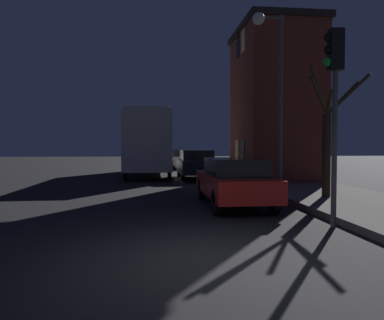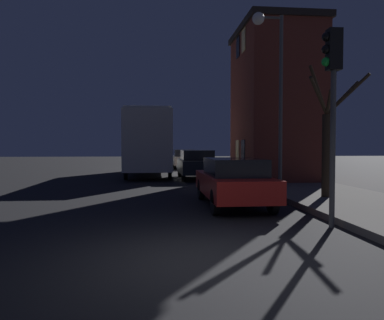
% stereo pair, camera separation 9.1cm
% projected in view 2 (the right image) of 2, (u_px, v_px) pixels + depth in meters
% --- Properties ---
extents(ground_plane, '(120.00, 120.00, 0.00)m').
position_uv_depth(ground_plane, '(207.00, 261.00, 5.90)').
color(ground_plane, black).
extents(brick_building, '(3.78, 5.31, 7.68)m').
position_uv_depth(brick_building, '(275.00, 103.00, 19.06)').
color(brick_building, brown).
rests_on(brick_building, sidewalk).
extents(streetlamp, '(1.20, 0.46, 6.68)m').
position_uv_depth(streetlamp, '(271.00, 65.00, 14.19)').
color(streetlamp, '#4C4C4C').
rests_on(streetlamp, sidewalk).
extents(traffic_light, '(0.43, 0.24, 4.37)m').
position_uv_depth(traffic_light, '(332.00, 86.00, 8.21)').
color(traffic_light, '#4C4C4C').
rests_on(traffic_light, ground).
extents(bare_tree, '(2.07, 1.18, 4.14)m').
position_uv_depth(bare_tree, '(328.00, 138.00, 11.94)').
color(bare_tree, '#2D2319').
rests_on(bare_tree, sidewalk).
extents(bus, '(2.56, 9.29, 3.84)m').
position_uv_depth(bus, '(149.00, 139.00, 23.12)').
color(bus, beige).
rests_on(bus, ground).
extents(car_near_lane, '(1.73, 4.55, 1.44)m').
position_uv_depth(car_near_lane, '(233.00, 181.00, 11.25)').
color(car_near_lane, '#B21E19').
rests_on(car_near_lane, ground).
extents(car_mid_lane, '(1.84, 4.56, 1.59)m').
position_uv_depth(car_mid_lane, '(196.00, 164.00, 20.57)').
color(car_mid_lane, black).
rests_on(car_mid_lane, ground).
extents(car_far_lane, '(1.72, 4.30, 1.53)m').
position_uv_depth(car_far_lane, '(183.00, 159.00, 30.39)').
color(car_far_lane, beige).
rests_on(car_far_lane, ground).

